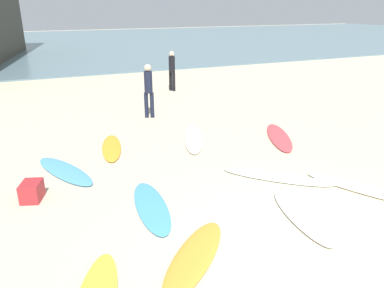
{
  "coord_description": "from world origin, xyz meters",
  "views": [
    {
      "loc": [
        -3.68,
        -3.63,
        3.72
      ],
      "look_at": [
        -0.06,
        4.65,
        0.3
      ],
      "focal_mm": 34.41,
      "sensor_mm": 36.0,
      "label": 1
    }
  ],
  "objects_px": {
    "surfboard_1": "(152,206)",
    "surfboard_3": "(279,137)",
    "beach_cooler": "(32,191)",
    "surfboard_6": "(193,138)",
    "surfboard_8": "(194,256)",
    "surfboard_9": "(65,171)",
    "beachgoer_mid": "(149,88)",
    "surfboard_0": "(112,148)",
    "surfboard_5": "(364,189)",
    "surfboard_7": "(277,177)",
    "surfboard_4": "(302,216)",
    "beachgoer_near": "(172,69)"
  },
  "relations": [
    {
      "from": "surfboard_1",
      "to": "beachgoer_mid",
      "type": "distance_m",
      "value": 6.35
    },
    {
      "from": "surfboard_7",
      "to": "surfboard_0",
      "type": "bearing_deg",
      "value": -94.06
    },
    {
      "from": "surfboard_0",
      "to": "beachgoer_mid",
      "type": "height_order",
      "value": "beachgoer_mid"
    },
    {
      "from": "surfboard_1",
      "to": "surfboard_5",
      "type": "distance_m",
      "value": 4.53
    },
    {
      "from": "surfboard_1",
      "to": "surfboard_6",
      "type": "bearing_deg",
      "value": -119.36
    },
    {
      "from": "surfboard_8",
      "to": "surfboard_9",
      "type": "relative_size",
      "value": 0.91
    },
    {
      "from": "surfboard_0",
      "to": "surfboard_7",
      "type": "distance_m",
      "value": 4.57
    },
    {
      "from": "surfboard_9",
      "to": "surfboard_8",
      "type": "bearing_deg",
      "value": -92.51
    },
    {
      "from": "surfboard_5",
      "to": "surfboard_9",
      "type": "distance_m",
      "value": 6.77
    },
    {
      "from": "surfboard_0",
      "to": "surfboard_7",
      "type": "xyz_separation_m",
      "value": [
        3.09,
        -3.37,
        0.0
      ]
    },
    {
      "from": "surfboard_1",
      "to": "beachgoer_near",
      "type": "xyz_separation_m",
      "value": [
        4.12,
        9.72,
        0.98
      ]
    },
    {
      "from": "surfboard_1",
      "to": "beach_cooler",
      "type": "xyz_separation_m",
      "value": [
        -2.12,
        1.29,
        0.16
      ]
    },
    {
      "from": "surfboard_0",
      "to": "surfboard_3",
      "type": "relative_size",
      "value": 0.84
    },
    {
      "from": "surfboard_4",
      "to": "surfboard_8",
      "type": "xyz_separation_m",
      "value": [
        -2.31,
        -0.27,
        0.0
      ]
    },
    {
      "from": "surfboard_7",
      "to": "surfboard_9",
      "type": "xyz_separation_m",
      "value": [
        -4.43,
        2.29,
        0.0
      ]
    },
    {
      "from": "surfboard_8",
      "to": "beachgoer_mid",
      "type": "height_order",
      "value": "beachgoer_mid"
    },
    {
      "from": "surfboard_0",
      "to": "surfboard_6",
      "type": "relative_size",
      "value": 0.81
    },
    {
      "from": "surfboard_9",
      "to": "beach_cooler",
      "type": "relative_size",
      "value": 4.54
    },
    {
      "from": "surfboard_0",
      "to": "surfboard_9",
      "type": "bearing_deg",
      "value": 50.23
    },
    {
      "from": "surfboard_0",
      "to": "beachgoer_near",
      "type": "distance_m",
      "value": 7.57
    },
    {
      "from": "surfboard_7",
      "to": "surfboard_9",
      "type": "relative_size",
      "value": 1.11
    },
    {
      "from": "surfboard_3",
      "to": "surfboard_8",
      "type": "xyz_separation_m",
      "value": [
        -4.59,
        -4.1,
        0.01
      ]
    },
    {
      "from": "beachgoer_near",
      "to": "surfboard_1",
      "type": "bearing_deg",
      "value": 130.58
    },
    {
      "from": "surfboard_8",
      "to": "surfboard_6",
      "type": "bearing_deg",
      "value": 111.03
    },
    {
      "from": "surfboard_9",
      "to": "beachgoer_mid",
      "type": "bearing_deg",
      "value": 25.2
    },
    {
      "from": "surfboard_3",
      "to": "beachgoer_near",
      "type": "relative_size",
      "value": 1.39
    },
    {
      "from": "surfboard_4",
      "to": "beach_cooler",
      "type": "xyz_separation_m",
      "value": [
        -4.57,
        2.76,
        0.15
      ]
    },
    {
      "from": "surfboard_4",
      "to": "surfboard_8",
      "type": "bearing_deg",
      "value": 16.83
    },
    {
      "from": "surfboard_0",
      "to": "surfboard_5",
      "type": "relative_size",
      "value": 0.85
    },
    {
      "from": "surfboard_4",
      "to": "beachgoer_near",
      "type": "distance_m",
      "value": 11.36
    },
    {
      "from": "surfboard_1",
      "to": "surfboard_3",
      "type": "relative_size",
      "value": 0.85
    },
    {
      "from": "surfboard_3",
      "to": "beachgoer_mid",
      "type": "relative_size",
      "value": 1.34
    },
    {
      "from": "surfboard_1",
      "to": "surfboard_8",
      "type": "xyz_separation_m",
      "value": [
        0.14,
        -1.74,
        0.01
      ]
    },
    {
      "from": "surfboard_0",
      "to": "beach_cooler",
      "type": "distance_m",
      "value": 3.02
    },
    {
      "from": "surfboard_3",
      "to": "surfboard_7",
      "type": "xyz_separation_m",
      "value": [
        -1.69,
        -2.24,
        0.0
      ]
    },
    {
      "from": "beach_cooler",
      "to": "surfboard_6",
      "type": "bearing_deg",
      "value": 24.07
    },
    {
      "from": "surfboard_0",
      "to": "beachgoer_near",
      "type": "xyz_separation_m",
      "value": [
        4.16,
        6.24,
        0.97
      ]
    },
    {
      "from": "surfboard_6",
      "to": "surfboard_3",
      "type": "bearing_deg",
      "value": 1.0
    },
    {
      "from": "surfboard_0",
      "to": "surfboard_5",
      "type": "distance_m",
      "value": 6.39
    },
    {
      "from": "surfboard_9",
      "to": "beachgoer_mid",
      "type": "xyz_separation_m",
      "value": [
        3.23,
        3.58,
        1.02
      ]
    },
    {
      "from": "surfboard_8",
      "to": "beachgoer_mid",
      "type": "xyz_separation_m",
      "value": [
        1.7,
        7.73,
        1.01
      ]
    },
    {
      "from": "surfboard_1",
      "to": "beachgoer_near",
      "type": "bearing_deg",
      "value": -106.77
    },
    {
      "from": "surfboard_8",
      "to": "beach_cooler",
      "type": "relative_size",
      "value": 4.12
    },
    {
      "from": "surfboard_6",
      "to": "beach_cooler",
      "type": "height_order",
      "value": "beach_cooler"
    },
    {
      "from": "surfboard_4",
      "to": "surfboard_9",
      "type": "relative_size",
      "value": 0.89
    },
    {
      "from": "surfboard_1",
      "to": "surfboard_6",
      "type": "height_order",
      "value": "surfboard_6"
    },
    {
      "from": "surfboard_7",
      "to": "beach_cooler",
      "type": "distance_m",
      "value": 5.3
    },
    {
      "from": "beachgoer_mid",
      "to": "beach_cooler",
      "type": "height_order",
      "value": "beachgoer_mid"
    },
    {
      "from": "surfboard_8",
      "to": "beachgoer_near",
      "type": "distance_m",
      "value": 12.17
    },
    {
      "from": "surfboard_8",
      "to": "surfboard_5",
      "type": "bearing_deg",
      "value": 52.97
    }
  ]
}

